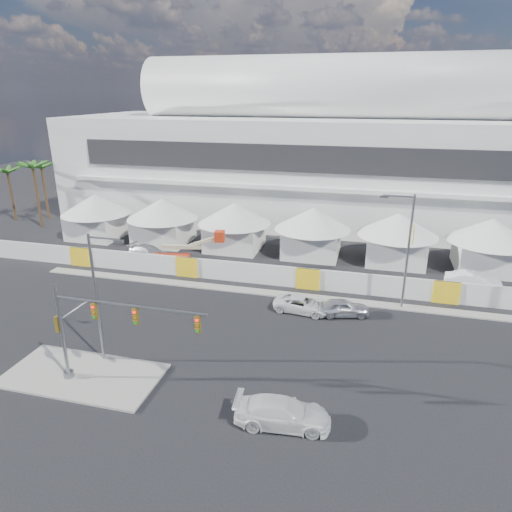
% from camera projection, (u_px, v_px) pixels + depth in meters
% --- Properties ---
extents(ground, '(160.00, 160.00, 0.00)m').
position_uv_depth(ground, '(188.00, 364.00, 30.77)').
color(ground, black).
rests_on(ground, ground).
extents(median_island, '(10.00, 5.00, 0.15)m').
position_uv_depth(median_island, '(83.00, 375.00, 29.43)').
color(median_island, gray).
rests_on(median_island, ground).
extents(far_curb, '(80.00, 1.20, 0.12)m').
position_uv_depth(far_curb, '(473.00, 315.00, 37.41)').
color(far_curb, gray).
rests_on(far_curb, ground).
extents(stadium, '(80.00, 24.80, 21.98)m').
position_uv_depth(stadium, '(358.00, 152.00, 63.28)').
color(stadium, silver).
rests_on(stadium, ground).
extents(tent_row, '(53.40, 8.40, 5.40)m').
position_uv_depth(tent_row, '(273.00, 225.00, 51.43)').
color(tent_row, silver).
rests_on(tent_row, ground).
extents(hoarding_fence, '(70.00, 0.25, 2.00)m').
position_uv_depth(hoarding_fence, '(308.00, 279.00, 42.21)').
color(hoarding_fence, silver).
rests_on(hoarding_fence, ground).
extents(palm_cluster, '(10.60, 10.60, 8.55)m').
position_uv_depth(palm_cluster, '(43.00, 171.00, 63.18)').
color(palm_cluster, '#47331E').
rests_on(palm_cluster, ground).
extents(sedan_silver, '(2.70, 4.51, 1.44)m').
position_uv_depth(sedan_silver, '(343.00, 308.00, 37.18)').
color(sedan_silver, silver).
rests_on(sedan_silver, ground).
extents(pickup_curb, '(2.72, 4.98, 1.32)m').
position_uv_depth(pickup_curb, '(303.00, 304.00, 37.88)').
color(pickup_curb, white).
rests_on(pickup_curb, ground).
extents(pickup_near, '(2.66, 5.48, 1.54)m').
position_uv_depth(pickup_near, '(283.00, 413.00, 24.93)').
color(pickup_near, silver).
rests_on(pickup_near, ground).
extents(lot_car_a, '(2.31, 5.16, 1.64)m').
position_uv_depth(lot_car_a, '(473.00, 282.00, 41.99)').
color(lot_car_a, white).
rests_on(lot_car_a, ground).
extents(lot_car_c, '(3.10, 5.16, 1.40)m').
position_uv_depth(lot_car_c, '(149.00, 252.00, 50.20)').
color(lot_car_c, silver).
rests_on(lot_car_c, ground).
extents(traffic_mast, '(9.97, 0.63, 6.44)m').
position_uv_depth(traffic_mast, '(94.00, 330.00, 27.35)').
color(traffic_mast, slate).
rests_on(traffic_mast, median_island).
extents(streetlight_median, '(2.46, 0.25, 8.89)m').
position_uv_depth(streetlight_median, '(98.00, 290.00, 29.35)').
color(streetlight_median, gray).
rests_on(streetlight_median, median_island).
extents(streetlight_curb, '(2.90, 0.65, 9.81)m').
position_uv_depth(streetlight_curb, '(406.00, 244.00, 36.89)').
color(streetlight_curb, gray).
rests_on(streetlight_curb, ground).
extents(boom_lift, '(7.97, 2.53, 3.95)m').
position_uv_depth(boom_lift, '(177.00, 258.00, 47.39)').
color(boom_lift, red).
rests_on(boom_lift, ground).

